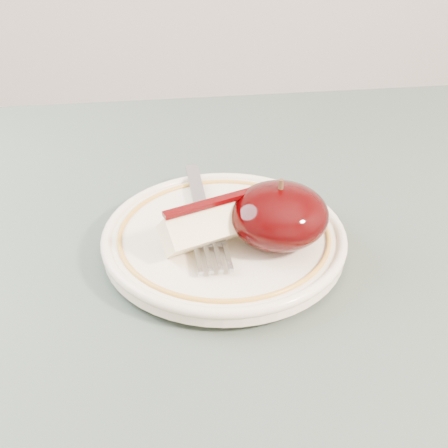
{
  "coord_description": "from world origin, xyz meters",
  "views": [
    {
      "loc": [
        -0.1,
        -0.32,
        1.06
      ],
      "look_at": [
        -0.05,
        0.1,
        0.78
      ],
      "focal_mm": 50.0,
      "sensor_mm": 36.0,
      "label": 1
    }
  ],
  "objects": [
    {
      "name": "table",
      "position": [
        0.0,
        0.0,
        0.66
      ],
      "size": [
        0.9,
        0.9,
        0.75
      ],
      "color": "brown",
      "rests_on": "ground"
    },
    {
      "name": "apple_half",
      "position": [
        -0.0,
        0.09,
        0.79
      ],
      "size": [
        0.08,
        0.08,
        0.06
      ],
      "color": "black",
      "rests_on": "plate"
    },
    {
      "name": "fork",
      "position": [
        -0.06,
        0.13,
        0.77
      ],
      "size": [
        0.03,
        0.17,
        0.0
      ],
      "rotation": [
        0.0,
        0.0,
        1.6
      ],
      "color": "#92959A",
      "rests_on": "plate"
    },
    {
      "name": "plate",
      "position": [
        -0.05,
        0.1,
        0.76
      ],
      "size": [
        0.21,
        0.21,
        0.02
      ],
      "color": "#F0E6C9",
      "rests_on": "table"
    },
    {
      "name": "apple_wedge",
      "position": [
        -0.05,
        0.09,
        0.79
      ],
      "size": [
        0.1,
        0.07,
        0.04
      ],
      "rotation": [
        0.0,
        0.0,
        0.36
      ],
      "color": "#FFF3BB",
      "rests_on": "plate"
    }
  ]
}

